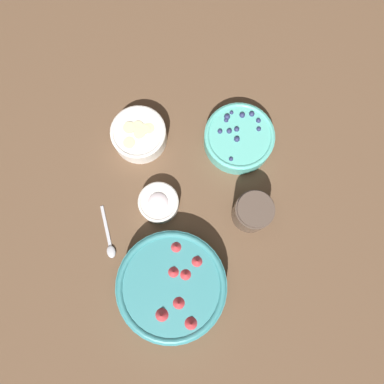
# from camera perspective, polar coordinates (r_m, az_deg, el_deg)

# --- Properties ---
(ground_plane) EXTENTS (4.00, 4.00, 0.00)m
(ground_plane) POSITION_cam_1_polar(r_m,az_deg,el_deg) (0.98, 0.88, -0.60)
(ground_plane) COLOR brown
(bowl_strawberries) EXTENTS (0.26, 0.26, 0.09)m
(bowl_strawberries) POSITION_cam_1_polar(r_m,az_deg,el_deg) (0.92, -3.07, -14.14)
(bowl_strawberries) COLOR teal
(bowl_strawberries) RESTS_ON ground_plane
(bowl_blueberries) EXTENTS (0.18, 0.18, 0.06)m
(bowl_blueberries) POSITION_cam_1_polar(r_m,az_deg,el_deg) (1.00, 7.15, 8.16)
(bowl_blueberries) COLOR #56B7A8
(bowl_blueberries) RESTS_ON ground_plane
(bowl_bananas) EXTENTS (0.14, 0.14, 0.06)m
(bowl_bananas) POSITION_cam_1_polar(r_m,az_deg,el_deg) (1.00, -8.08, 8.70)
(bowl_bananas) COLOR white
(bowl_bananas) RESTS_ON ground_plane
(bowl_cream) EXTENTS (0.10, 0.10, 0.05)m
(bowl_cream) POSITION_cam_1_polar(r_m,az_deg,el_deg) (0.96, -5.10, -1.63)
(bowl_cream) COLOR silver
(bowl_cream) RESTS_ON ground_plane
(jar_chocolate) EXTENTS (0.10, 0.10, 0.10)m
(jar_chocolate) POSITION_cam_1_polar(r_m,az_deg,el_deg) (0.94, 9.17, -3.05)
(jar_chocolate) COLOR #4C3D33
(jar_chocolate) RESTS_ON ground_plane
(spoon) EXTENTS (0.14, 0.04, 0.01)m
(spoon) POSITION_cam_1_polar(r_m,az_deg,el_deg) (0.99, -12.51, -7.43)
(spoon) COLOR #B2B2B7
(spoon) RESTS_ON ground_plane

